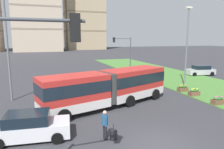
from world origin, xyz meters
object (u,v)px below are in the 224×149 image
Objects in this scene: articulated_bus at (108,87)px; flower_planter_3 at (183,88)px; flower_planter_1 at (218,100)px; streetlight_median at (187,44)px; pedestrian_crossing at (105,123)px; traffic_light_near_left at (10,91)px; flower_planter_2 at (194,92)px; apartment_tower_centre at (84,5)px; rolling_suitcase at (113,135)px; car_silver_hatch at (200,71)px; car_white_van at (30,127)px; traffic_light_far_right at (125,49)px; streetlight_left at (7,45)px.

articulated_bus reaches higher than flower_planter_3.
flower_planter_1 is 0.12× the size of streetlight_median.
traffic_light_near_left is at bearing -131.97° from pedestrian_crossing.
apartment_tower_centre reaches higher than flower_planter_2.
streetlight_median reaches higher than flower_planter_2.
rolling_suitcase reaches higher than flower_planter_1.
car_silver_hatch reaches higher than flower_planter_3.
flower_planter_3 is at bearing -95.48° from apartment_tower_centre.
apartment_tower_centre reaches higher than flower_planter_1.
flower_planter_2 is at bearing -95.38° from apartment_tower_centre.
car_white_van is (-6.13, -4.20, -0.90)m from articulated_bus.
car_white_van is 0.77× the size of traffic_light_far_right.
pedestrian_crossing is 1.58× the size of flower_planter_1.
car_white_van is 4.17× the size of flower_planter_1.
streetlight_left reaches higher than pedestrian_crossing.
pedestrian_crossing is 1.79× the size of rolling_suitcase.
car_silver_hatch is 15.71m from flower_planter_1.
flower_planter_3 is at bearing 90.00° from flower_planter_2.
streetlight_left reaches higher than traffic_light_far_right.
flower_planter_2 and flower_planter_3 have the same top height.
flower_planter_3 is at bearing -8.85° from streetlight_left.
car_white_van is 23.70m from traffic_light_far_right.
pedestrian_crossing is at bearing 156.04° from rolling_suitcase.
traffic_light_near_left is 14.81m from streetlight_left.
pedestrian_crossing reaches higher than flower_planter_3.
flower_planter_3 is at bearing -140.41° from car_silver_hatch.
articulated_bus is 0.25× the size of apartment_tower_centre.
car_silver_hatch is 25.64m from pedestrian_crossing.
flower_planter_3 is 0.17× the size of traffic_light_near_left.
traffic_light_near_left is at bearing -121.08° from articulated_bus.
flower_planter_2 is 102.22m from apartment_tower_centre.
streetlight_median is (17.12, 8.08, 4.36)m from car_white_van.
traffic_light_near_left reaches higher than car_silver_hatch.
rolling_suitcase reaches higher than flower_planter_2.
streetlight_left reaches higher than articulated_bus.
articulated_bus is 1.26× the size of streetlight_left.
flower_planter_2 is at bearing 28.71° from rolling_suitcase.
apartment_tower_centre reaches higher than flower_planter_3.
pedestrian_crossing is 0.18× the size of streetlight_left.
streetlight_left is 100.01m from apartment_tower_centre.
traffic_light_near_left is at bearing -141.28° from car_silver_hatch.
articulated_bus is at bearing -28.80° from streetlight_left.
flower_planter_2 is 6.38m from streetlight_median.
pedestrian_crossing is 13.44m from flower_planter_3.
articulated_bus is 12.16m from streetlight_median.
pedestrian_crossing is at bearing -20.01° from car_white_van.
flower_planter_1 is 17.33m from traffic_light_near_left.
flower_planter_3 is 0.02× the size of apartment_tower_centre.
flower_planter_2 is (9.09, -0.01, -1.23)m from articulated_bus.
traffic_light_near_left is 1.08× the size of traffic_light_far_right.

